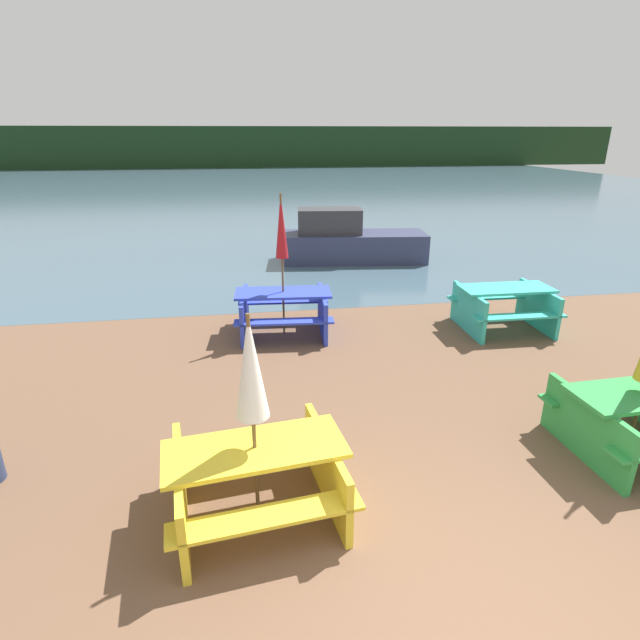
% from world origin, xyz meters
% --- Properties ---
extents(water, '(60.00, 50.00, 0.00)m').
position_xyz_m(water, '(0.00, 32.47, -0.00)').
color(water, '#425B6B').
rests_on(water, ground_plane).
extents(far_treeline, '(80.00, 1.60, 4.00)m').
position_xyz_m(far_treeline, '(0.00, 52.47, 2.00)').
color(far_treeline, '#193319').
rests_on(far_treeline, water).
extents(picnic_table_yellow, '(1.81, 1.57, 0.73)m').
position_xyz_m(picnic_table_yellow, '(-1.50, 1.80, 0.44)').
color(picnic_table_yellow, yellow).
rests_on(picnic_table_yellow, ground_plane).
extents(picnic_table_green, '(1.58, 1.44, 0.75)m').
position_xyz_m(picnic_table_green, '(2.74, 2.13, 0.45)').
color(picnic_table_green, green).
rests_on(picnic_table_green, ground_plane).
extents(picnic_table_teal, '(1.66, 1.40, 0.80)m').
position_xyz_m(picnic_table_teal, '(3.16, 5.90, 0.47)').
color(picnic_table_teal, '#33B7A8').
rests_on(picnic_table_teal, ground_plane).
extents(picnic_table_blue, '(1.78, 1.50, 0.78)m').
position_xyz_m(picnic_table_blue, '(-0.84, 6.32, 0.47)').
color(picnic_table_blue, blue).
rests_on(picnic_table_blue, ground_plane).
extents(umbrella_crimson, '(0.22, 0.22, 2.48)m').
position_xyz_m(umbrella_crimson, '(-0.84, 6.32, 1.90)').
color(umbrella_crimson, brown).
rests_on(umbrella_crimson, ground_plane).
extents(umbrella_white, '(0.30, 0.30, 2.03)m').
position_xyz_m(umbrella_white, '(-1.50, 1.80, 1.53)').
color(umbrella_white, brown).
rests_on(umbrella_white, ground_plane).
extents(boat, '(4.07, 1.75, 1.46)m').
position_xyz_m(boat, '(1.47, 11.47, 0.55)').
color(boat, '#333856').
rests_on(boat, water).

